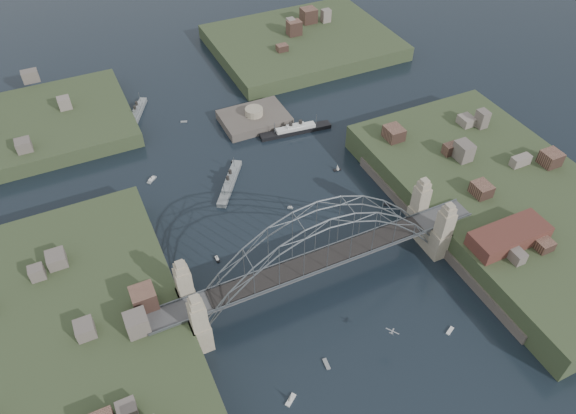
# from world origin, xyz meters

# --- Properties ---
(ground) EXTENTS (500.00, 500.00, 0.00)m
(ground) POSITION_xyz_m (0.00, 0.00, 0.00)
(ground) COLOR black
(ground) RESTS_ON ground
(bridge) EXTENTS (84.00, 13.80, 24.60)m
(bridge) POSITION_xyz_m (0.00, 0.00, 12.32)
(bridge) COLOR #4D4D4F
(bridge) RESTS_ON ground
(shore_west) EXTENTS (50.50, 90.00, 12.00)m
(shore_west) POSITION_xyz_m (-57.32, 0.00, 1.97)
(shore_west) COLOR #324123
(shore_west) RESTS_ON ground
(shore_east) EXTENTS (50.50, 90.00, 12.00)m
(shore_east) POSITION_xyz_m (57.32, 0.00, 1.97)
(shore_east) COLOR #324123
(shore_east) RESTS_ON ground
(headland_nw) EXTENTS (60.00, 45.00, 9.00)m
(headland_nw) POSITION_xyz_m (-55.00, 95.00, 0.50)
(headland_nw) COLOR #324123
(headland_nw) RESTS_ON ground
(headland_ne) EXTENTS (70.00, 55.00, 9.50)m
(headland_ne) POSITION_xyz_m (50.00, 110.00, 0.75)
(headland_ne) COLOR #324123
(headland_ne) RESTS_ON ground
(fort_island) EXTENTS (22.00, 16.00, 9.40)m
(fort_island) POSITION_xyz_m (12.00, 70.00, -0.34)
(fort_island) COLOR #4E463E
(fort_island) RESTS_ON ground
(wharf_shed) EXTENTS (20.00, 8.00, 4.00)m
(wharf_shed) POSITION_xyz_m (44.00, -14.00, 10.00)
(wharf_shed) COLOR #592D26
(wharf_shed) RESTS_ON shore_east
(finger_pier) EXTENTS (4.00, 22.00, 1.40)m
(finger_pier) POSITION_xyz_m (39.00, -28.00, 0.70)
(finger_pier) COLOR #4D4D4F
(finger_pier) RESTS_ON ground
(naval_cruiser_near) EXTENTS (13.62, 18.01, 6.02)m
(naval_cruiser_near) POSITION_xyz_m (-7.00, 43.38, 0.93)
(naval_cruiser_near) COLOR gray
(naval_cruiser_near) RESTS_ON ground
(naval_cruiser_far) EXTENTS (10.49, 17.17, 6.09)m
(naval_cruiser_far) POSITION_xyz_m (-22.78, 91.15, 0.95)
(naval_cruiser_far) COLOR gray
(naval_cruiser_far) RESTS_ON ground
(ocean_liner) EXTENTS (24.35, 5.88, 5.93)m
(ocean_liner) POSITION_xyz_m (22.00, 58.74, 0.92)
(ocean_liner) COLOR black
(ocean_liner) RESTS_ON ground
(aeroplane) EXTENTS (1.93, 2.64, 0.44)m
(aeroplane) POSITION_xyz_m (5.38, -22.75, 6.14)
(aeroplane) COLOR #A0A2A7
(small_boat_a) EXTENTS (0.82, 2.41, 1.43)m
(small_boat_a) POSITION_xyz_m (-20.30, 17.57, 0.28)
(small_boat_a) COLOR white
(small_boat_a) RESTS_ON ground
(small_boat_b) EXTENTS (1.61, 1.33, 1.43)m
(small_boat_b) POSITION_xyz_m (4.78, 26.67, 0.30)
(small_boat_b) COLOR white
(small_boat_b) RESTS_ON ground
(small_boat_c) EXTENTS (1.17, 2.77, 0.45)m
(small_boat_c) POSITION_xyz_m (-9.05, -20.57, 0.15)
(small_boat_c) COLOR white
(small_boat_c) RESTS_ON ground
(small_boat_d) EXTENTS (2.44, 1.19, 2.38)m
(small_boat_d) POSITION_xyz_m (24.94, 35.68, 0.87)
(small_boat_d) COLOR white
(small_boat_d) RESTS_ON ground
(small_boat_e) EXTENTS (3.48, 3.28, 1.43)m
(small_boat_e) POSITION_xyz_m (-27.36, 55.21, 0.28)
(small_boat_e) COLOR white
(small_boat_e) RESTS_ON ground
(small_boat_f) EXTENTS (1.79, 1.26, 1.43)m
(small_boat_f) POSITION_xyz_m (-2.14, 52.65, 0.29)
(small_boat_f) COLOR white
(small_boat_f) RESTS_ON ground
(small_boat_g) EXTENTS (2.54, 1.80, 0.45)m
(small_boat_g) POSITION_xyz_m (20.26, -25.20, 0.15)
(small_boat_g) COLOR white
(small_boat_g) RESTS_ON ground
(small_boat_h) EXTENTS (2.27, 1.41, 0.45)m
(small_boat_h) POSITION_xyz_m (-9.67, 80.24, 0.15)
(small_boat_h) COLOR white
(small_boat_h) RESTS_ON ground
(small_boat_i) EXTENTS (2.32, 1.79, 0.45)m
(small_boat_i) POSITION_xyz_m (30.27, 16.12, 0.15)
(small_boat_i) COLOR white
(small_boat_i) RESTS_ON ground
(small_boat_j) EXTENTS (3.03, 2.57, 2.38)m
(small_boat_j) POSITION_xyz_m (-19.54, -24.63, 0.75)
(small_boat_j) COLOR white
(small_boat_j) RESTS_ON ground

